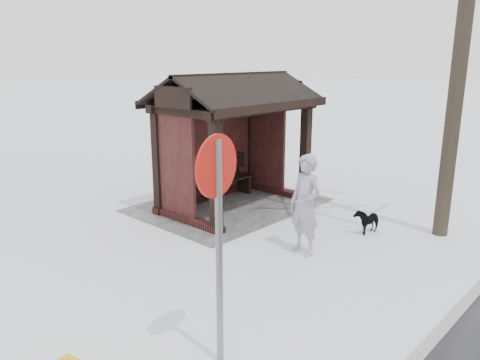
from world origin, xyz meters
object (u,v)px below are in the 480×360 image
bus_shelter (230,114)px  pedestrian (305,205)px  road_sign (218,206)px  dog (367,220)px

bus_shelter → pedestrian: bearing=69.2°
bus_shelter → road_sign: size_ratio=1.35×
road_sign → bus_shelter: bearing=-145.6°
bus_shelter → road_sign: bearing=42.7°
bus_shelter → pedestrian: bus_shelter is taller
pedestrian → road_sign: 3.53m
pedestrian → road_sign: size_ratio=0.68×
bus_shelter → dog: (-0.59, 3.24, -1.91)m
dog → road_sign: bearing=-75.9°
pedestrian → road_sign: bearing=-61.5°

